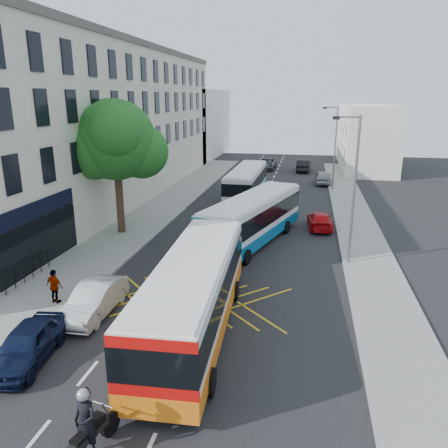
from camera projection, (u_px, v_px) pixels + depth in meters
The scene contains 21 objects.
ground at pixel (178, 384), 14.29m from camera, with size 120.00×120.00×0.00m, color black.
pavement_left at pixel (122, 233), 29.94m from camera, with size 5.00×70.00×0.15m, color gray.
pavement_right at pixel (364, 247), 27.04m from camera, with size 3.00×70.00×0.15m, color gray.
terrace_main at pixel (102, 124), 37.99m from camera, with size 8.30×45.00×13.50m.
terrace_far at pixel (193, 124), 67.24m from camera, with size 8.00×20.00×10.00m, color silver.
building_right at pixel (366, 137), 56.39m from camera, with size 6.00×18.00×8.00m, color silver.
street_tree at pixel (115, 141), 28.16m from camera, with size 6.30×5.70×8.80m.
lamp_near at pixel (353, 183), 23.17m from camera, with size 1.45×0.15×8.00m.
lamp_far at pixel (334, 144), 42.01m from camera, with size 1.45×0.15×8.00m.
railings at pixel (14, 278), 20.84m from camera, with size 0.08×5.60×1.14m, color black, non-canonical shape.
bus_near at pixel (194, 294), 17.02m from camera, with size 3.17×11.23×3.13m.
bus_mid at pixel (253, 219), 27.63m from camera, with size 5.50×11.07×3.04m.
bus_far at pixel (246, 183), 39.17m from camera, with size 2.73×10.42×2.92m.
motorbike at pixel (87, 425), 11.15m from camera, with size 0.87×2.31×2.09m.
parked_car_blue at pixel (27, 344), 15.36m from camera, with size 1.59×3.94×1.34m, color black.
parked_car_silver at pixel (94, 300), 18.69m from camera, with size 1.45×4.16×1.37m, color #B7BBBF.
red_hatchback at pixel (320, 220), 31.04m from camera, with size 1.63×4.01×1.16m, color #BE080D.
distant_car_grey at pixel (266, 164), 56.10m from camera, with size 2.30×4.99×1.39m, color #45474D.
distant_car_silver at pixel (323, 177), 46.76m from camera, with size 1.70×4.24×1.44m, color #989B9F.
distant_car_dark at pixel (303, 166), 54.52m from camera, with size 1.55×4.44×1.46m, color black.
pedestrian_far at pixel (55, 286), 19.41m from camera, with size 0.92×0.38×1.57m, color gray.
Camera 1 is at (3.78, -11.72, 9.07)m, focal length 35.00 mm.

